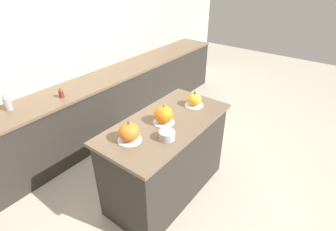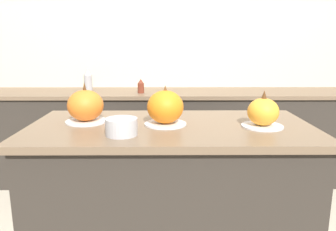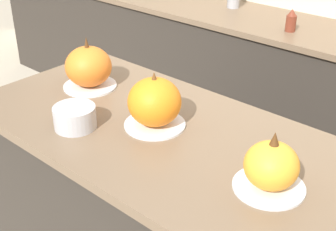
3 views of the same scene
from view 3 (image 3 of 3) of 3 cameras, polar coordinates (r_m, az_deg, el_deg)
kitchen_island at (r=1.90m, az=-0.93°, el=-13.94°), size 1.45×0.72×0.94m
back_counter at (r=3.00m, az=18.78°, el=1.05°), size 6.00×0.60×0.89m
pumpkin_cake_left at (r=1.92m, az=-9.66°, el=5.78°), size 0.22×0.22×0.21m
pumpkin_cake_center at (r=1.60m, az=-1.66°, el=1.51°), size 0.22×0.22×0.20m
pumpkin_cake_right at (r=1.33m, az=12.46°, el=-6.18°), size 0.21×0.21×0.18m
bottle_short at (r=2.83m, az=14.78°, el=11.13°), size 0.06×0.06×0.13m
mixing_bowl at (r=1.64m, az=-11.29°, el=-0.20°), size 0.15×0.15×0.08m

